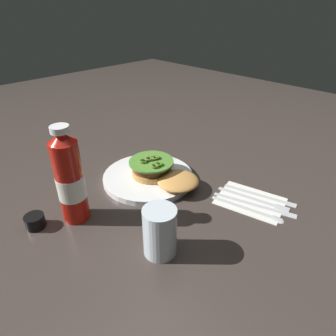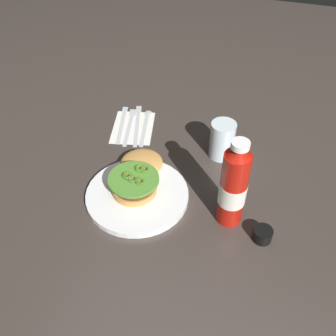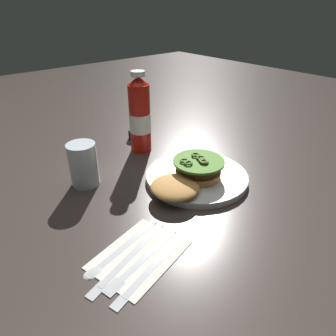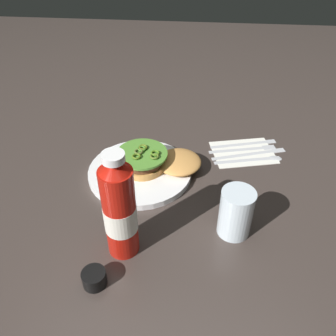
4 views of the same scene
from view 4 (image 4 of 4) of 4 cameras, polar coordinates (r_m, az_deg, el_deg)
The scene contains 11 objects.
ground_plane at distance 0.80m, azimuth -3.43°, elevation -8.17°, with size 3.00×3.00×0.00m, color #3C322E.
dinner_plate at distance 0.91m, azimuth -4.59°, elevation -0.60°, with size 0.27×0.27×0.02m, color white.
burger_sandwich at distance 0.90m, azimuth -2.00°, elevation 1.23°, with size 0.22×0.14×0.05m.
ketchup_bottle at distance 0.67m, azimuth -7.91°, elevation -6.88°, with size 0.06×0.06×0.24m.
water_glass at distance 0.75m, azimuth 11.04°, elevation -7.18°, with size 0.07×0.07×0.11m, color silver.
condiment_cup at distance 0.70m, azimuth -11.97°, elevation -17.21°, with size 0.05×0.05×0.03m, color black.
napkin at distance 1.01m, azimuth 12.20°, elevation 2.54°, with size 0.17×0.13×0.00m, color white.
spoon_utensil at distance 0.99m, azimuth 14.49°, elevation 1.53°, with size 0.19×0.06×0.00m.
butter_knife at distance 1.01m, azimuth 13.85°, elevation 2.45°, with size 0.21×0.08×0.00m.
fork_utensil at distance 1.02m, azimuth 13.03°, elevation 3.18°, with size 0.19×0.06×0.00m.
steak_knife at distance 1.04m, azimuth 12.91°, elevation 4.03°, with size 0.19×0.07×0.00m.
Camera 4 is at (0.10, -0.54, 0.58)m, focal length 37.26 mm.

